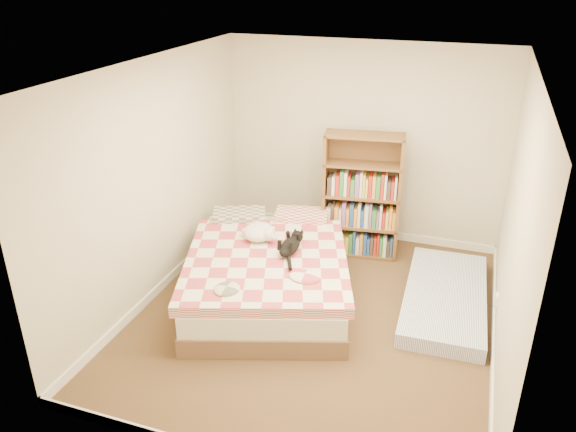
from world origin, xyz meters
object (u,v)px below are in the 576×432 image
(bookshelf, at_px, (361,211))
(floor_mattress, at_px, (445,298))
(bed, at_px, (269,270))
(white_dog, at_px, (259,232))
(black_cat, at_px, (291,245))

(bookshelf, height_order, floor_mattress, bookshelf)
(bed, bearing_deg, white_dog, 117.40)
(bed, distance_m, white_dog, 0.43)
(floor_mattress, bearing_deg, bookshelf, 140.79)
(bed, height_order, floor_mattress, bed)
(black_cat, distance_m, white_dog, 0.43)
(black_cat, relative_size, white_dog, 1.44)
(bookshelf, xyz_separation_m, white_dog, (-0.90, -1.08, 0.07))
(floor_mattress, height_order, white_dog, white_dog)
(black_cat, bearing_deg, floor_mattress, 14.65)
(bed, xyz_separation_m, bookshelf, (0.73, 1.24, 0.29))
(floor_mattress, distance_m, black_cat, 1.72)
(bed, height_order, black_cat, black_cat)
(bed, distance_m, floor_mattress, 1.90)
(floor_mattress, height_order, black_cat, black_cat)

